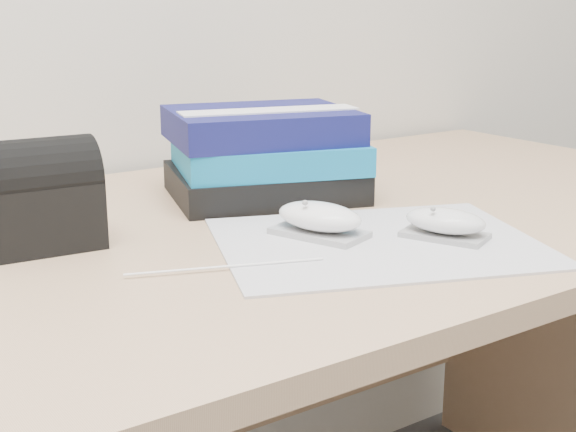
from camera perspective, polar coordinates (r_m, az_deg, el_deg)
desk at (r=1.21m, az=-3.30°, el=-10.44°), size 1.60×0.80×0.73m
mousepad at (r=0.98m, az=6.38°, el=-1.88°), size 0.46×0.42×0.00m
mouse_rear at (r=0.99m, az=2.25°, el=-0.24°), size 0.10×0.13×0.05m
mouse_front at (r=1.00m, az=11.12°, el=-0.52°), size 0.09×0.12×0.04m
usb_cable at (r=0.88m, az=-4.43°, el=-3.61°), size 0.21×0.08×0.00m
book_stack at (r=1.19m, az=-1.70°, el=4.43°), size 0.32×0.29×0.13m
pouch at (r=0.99m, az=-17.44°, el=1.41°), size 0.15×0.11×0.13m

